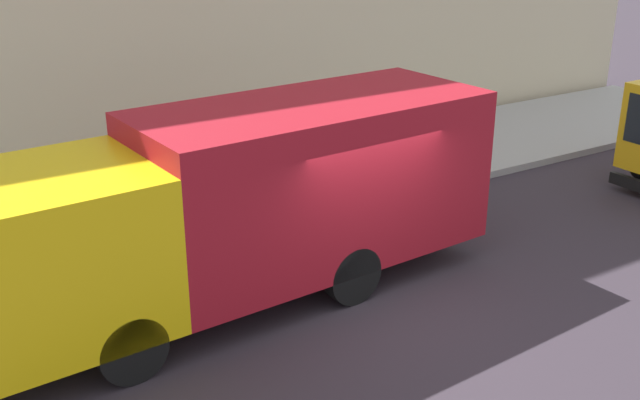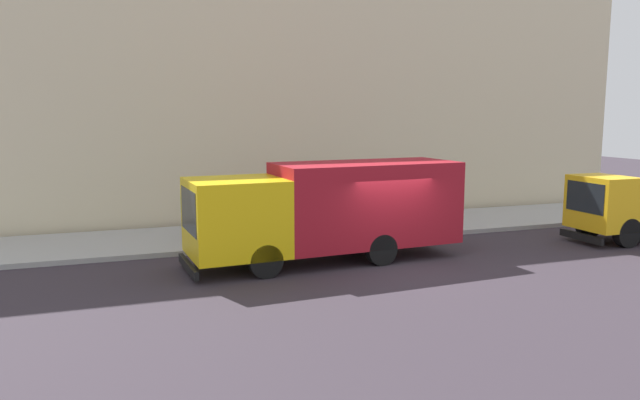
# 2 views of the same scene
# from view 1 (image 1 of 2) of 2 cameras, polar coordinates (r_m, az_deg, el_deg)

# --- Properties ---
(ground) EXTENTS (80.00, 80.00, 0.00)m
(ground) POSITION_cam_1_polar(r_m,az_deg,el_deg) (12.01, 3.66, -7.13)
(ground) COLOR #322A32
(sidewalk) EXTENTS (4.28, 30.00, 0.16)m
(sidewalk) POSITION_cam_1_polar(r_m,az_deg,el_deg) (16.05, -7.02, 0.59)
(sidewalk) COLOR #A3A3A1
(sidewalk) RESTS_ON ground
(large_utility_truck) EXTENTS (2.90, 8.37, 2.93)m
(large_utility_truck) POSITION_cam_1_polar(r_m,az_deg,el_deg) (11.32, -5.61, 0.03)
(large_utility_truck) COLOR yellow
(large_utility_truck) RESTS_ON ground
(pedestrian_standing) EXTENTS (0.51, 0.51, 1.76)m
(pedestrian_standing) POSITION_cam_1_polar(r_m,az_deg,el_deg) (13.50, -17.86, 0.21)
(pedestrian_standing) COLOR #4D3C57
(pedestrian_standing) RESTS_ON sidewalk
(traffic_cone_orange) EXTENTS (0.42, 0.42, 0.60)m
(traffic_cone_orange) POSITION_cam_1_polar(r_m,az_deg,el_deg) (12.98, -21.79, -4.17)
(traffic_cone_orange) COLOR orange
(traffic_cone_orange) RESTS_ON sidewalk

